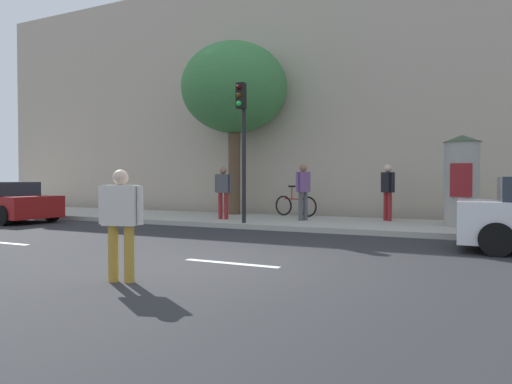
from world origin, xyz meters
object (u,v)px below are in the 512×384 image
Objects in this scene: pedestrian_tallest at (121,216)px; pedestrian_with_backpack at (303,187)px; poster_column at (462,180)px; pedestrian_with_bag at (388,188)px; street_tree at (234,89)px; bicycle_upright at (295,205)px; parked_car_dark at (1,202)px; traffic_light at (242,129)px; pedestrian_in_dark_shirt at (223,189)px.

pedestrian_with_backpack is (-0.53, 8.87, 0.27)m from pedestrian_tallest.
poster_column is 2.34m from pedestrian_with_bag.
street_tree is (-7.85, 1.31, 3.41)m from poster_column.
poster_column is 9.86m from pedestrian_tallest.
bicycle_upright is 0.41× the size of parked_car_dark.
pedestrian_tallest is (3.79, -10.28, -3.92)m from street_tree.
traffic_light reaches higher than parked_car_dark.
poster_column is at bearing -14.30° from bicycle_upright.
poster_column reaches higher than pedestrian_in_dark_shirt.
pedestrian_tallest is at bearing -69.78° from street_tree.
poster_column is 8.66m from street_tree.
pedestrian_tallest is 10.44m from bicycle_upright.
traffic_light is 0.98× the size of parked_car_dark.
parked_car_dark is at bearing -151.81° from bicycle_upright.
traffic_light is 2.31× the size of pedestrian_with_backpack.
traffic_light reaches higher than bicycle_upright.
pedestrian_with_backpack is at bearing -23.43° from street_tree.
parked_car_dark is (-9.01, -4.83, 0.13)m from bicycle_upright.
pedestrian_tallest is (-4.06, -8.97, -0.51)m from poster_column.
bicycle_upright is (-3.27, 0.48, -0.65)m from pedestrian_with_bag.
parked_car_dark is at bearing -161.19° from pedestrian_with_backpack.
pedestrian_tallest is at bearing -100.98° from pedestrian_with_bag.
pedestrian_with_bag is 0.99× the size of pedestrian_with_backpack.
pedestrian_tallest is at bearing -86.55° from pedestrian_with_backpack.
pedestrian_with_backpack is (2.52, 0.70, 0.05)m from pedestrian_in_dark_shirt.
traffic_light is 2.33× the size of pedestrian_with_bag.
pedestrian_in_dark_shirt is at bearing -127.94° from bicycle_upright.
bicycle_upright is at bearing 119.17° from pedestrian_with_backpack.
poster_column reaches higher than bicycle_upright.
poster_column is 1.48× the size of pedestrian_in_dark_shirt.
pedestrian_in_dark_shirt reaches higher than bicycle_upright.
pedestrian_tallest is at bearing -82.51° from bicycle_upright.
pedestrian_with_bag is (-2.15, 0.90, -0.24)m from poster_column.
bicycle_upright is (0.47, 3.18, -2.40)m from traffic_light.
street_tree reaches higher than pedestrian_with_backpack.
street_tree is (-1.95, 3.11, 1.90)m from traffic_light.
street_tree reaches higher than bicycle_upright.
street_tree is 4.94m from bicycle_upright.
pedestrian_tallest is at bearing -114.37° from poster_column.
bicycle_upright is at bearing 171.68° from pedestrian_with_bag.
poster_column is 0.39× the size of street_tree.
pedestrian_tallest is 11.75m from parked_car_dark.
pedestrian_in_dark_shirt is (-3.06, 8.17, 0.22)m from pedestrian_tallest.
pedestrian_tallest reaches higher than bicycle_upright.
pedestrian_with_backpack is (1.30, 1.70, -1.74)m from traffic_light.
bicycle_upright is (2.43, 0.07, -4.30)m from street_tree.
traffic_light is at bearing -98.46° from bicycle_upright.
pedestrian_tallest is 8.89m from pedestrian_with_backpack.
poster_column is at bearing -22.82° from pedestrian_with_bag.
parked_car_dark is (-14.44, -3.45, -0.76)m from poster_column.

